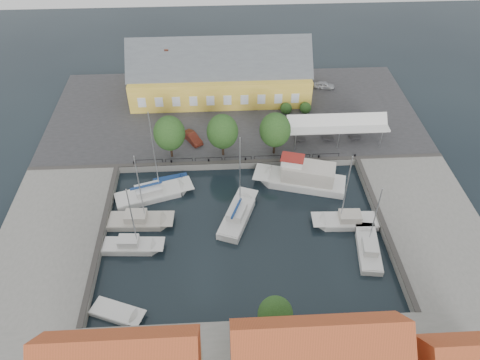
{
  "coord_description": "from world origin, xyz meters",
  "views": [
    {
      "loc": [
        -2.43,
        -38.92,
        40.52
      ],
      "look_at": [
        0.0,
        6.0,
        1.5
      ],
      "focal_mm": 35.0,
      "sensor_mm": 36.0,
      "label": 1
    }
  ],
  "objects_px": {
    "west_boat_c": "(132,247)",
    "launch_sw": "(117,313)",
    "east_boat_b": "(346,222)",
    "west_boat_a": "(152,195)",
    "east_boat_c": "(368,250)",
    "launch_nw": "(170,182)",
    "car_silver": "(324,85)",
    "car_red": "(192,138)",
    "west_boat_b": "(139,222)",
    "center_sailboat": "(238,216)",
    "warehouse": "(216,75)",
    "tent_canopy": "(337,125)",
    "trawler": "(303,178)"
  },
  "relations": [
    {
      "from": "warehouse",
      "to": "center_sailboat",
      "type": "relative_size",
      "value": 2.39
    },
    {
      "from": "car_silver",
      "to": "west_boat_b",
      "type": "xyz_separation_m",
      "value": [
        -27.57,
        -28.64,
        -1.33
      ]
    },
    {
      "from": "west_boat_b",
      "to": "west_boat_a",
      "type": "bearing_deg",
      "value": 76.54
    },
    {
      "from": "east_boat_c",
      "to": "launch_nw",
      "type": "distance_m",
      "value": 26.33
    },
    {
      "from": "warehouse",
      "to": "west_boat_b",
      "type": "distance_m",
      "value": 29.8
    },
    {
      "from": "tent_canopy",
      "to": "east_boat_b",
      "type": "bearing_deg",
      "value": -96.23
    },
    {
      "from": "launch_sw",
      "to": "launch_nw",
      "type": "height_order",
      "value": "launch_sw"
    },
    {
      "from": "car_silver",
      "to": "east_boat_b",
      "type": "xyz_separation_m",
      "value": [
        -2.93,
        -30.01,
        -1.33
      ]
    },
    {
      "from": "warehouse",
      "to": "tent_canopy",
      "type": "relative_size",
      "value": 2.04
    },
    {
      "from": "east_boat_b",
      "to": "west_boat_a",
      "type": "distance_m",
      "value": 24.29
    },
    {
      "from": "west_boat_a",
      "to": "west_boat_c",
      "type": "bearing_deg",
      "value": -100.01
    },
    {
      "from": "car_silver",
      "to": "launch_nw",
      "type": "relative_size",
      "value": 0.73
    },
    {
      "from": "west_boat_a",
      "to": "west_boat_c",
      "type": "height_order",
      "value": "west_boat_a"
    },
    {
      "from": "east_boat_c",
      "to": "west_boat_c",
      "type": "distance_m",
      "value": 26.57
    },
    {
      "from": "west_boat_b",
      "to": "car_silver",
      "type": "bearing_deg",
      "value": 46.09
    },
    {
      "from": "launch_sw",
      "to": "west_boat_c",
      "type": "bearing_deg",
      "value": 86.64
    },
    {
      "from": "east_boat_b",
      "to": "car_red",
      "type": "bearing_deg",
      "value": 138.86
    },
    {
      "from": "car_silver",
      "to": "car_red",
      "type": "xyz_separation_m",
      "value": [
        -21.52,
        -13.76,
        0.04
      ]
    },
    {
      "from": "car_red",
      "to": "tent_canopy",
      "type": "bearing_deg",
      "value": -35.04
    },
    {
      "from": "tent_canopy",
      "to": "car_silver",
      "type": "relative_size",
      "value": 4.01
    },
    {
      "from": "car_red",
      "to": "center_sailboat",
      "type": "relative_size",
      "value": 0.32
    },
    {
      "from": "east_boat_c",
      "to": "west_boat_a",
      "type": "bearing_deg",
      "value": 157.06
    },
    {
      "from": "car_silver",
      "to": "east_boat_c",
      "type": "distance_m",
      "value": 34.55
    },
    {
      "from": "car_red",
      "to": "east_boat_b",
      "type": "relative_size",
      "value": 0.36
    },
    {
      "from": "trawler",
      "to": "launch_sw",
      "type": "xyz_separation_m",
      "value": [
        -21.44,
        -18.36,
        -0.93
      ]
    },
    {
      "from": "tent_canopy",
      "to": "east_boat_c",
      "type": "bearing_deg",
      "value": -90.62
    },
    {
      "from": "west_boat_c",
      "to": "launch_nw",
      "type": "relative_size",
      "value": 2.02
    },
    {
      "from": "west_boat_c",
      "to": "launch_sw",
      "type": "distance_m",
      "value": 8.52
    },
    {
      "from": "warehouse",
      "to": "car_red",
      "type": "distance_m",
      "value": 13.79
    },
    {
      "from": "tent_canopy",
      "to": "launch_sw",
      "type": "distance_m",
      "value": 38.11
    },
    {
      "from": "launch_sw",
      "to": "west_boat_b",
      "type": "bearing_deg",
      "value": 85.88
    },
    {
      "from": "west_boat_a",
      "to": "launch_sw",
      "type": "xyz_separation_m",
      "value": [
        -2.02,
        -17.13,
        -0.18
      ]
    },
    {
      "from": "west_boat_a",
      "to": "launch_nw",
      "type": "xyz_separation_m",
      "value": [
        2.11,
        2.48,
        -0.18
      ]
    },
    {
      "from": "warehouse",
      "to": "east_boat_c",
      "type": "relative_size",
      "value": 3.0
    },
    {
      "from": "warehouse",
      "to": "east_boat_b",
      "type": "bearing_deg",
      "value": -62.97
    },
    {
      "from": "car_silver",
      "to": "west_boat_c",
      "type": "xyz_separation_m",
      "value": [
        -27.96,
        -32.55,
        -1.33
      ]
    },
    {
      "from": "center_sailboat",
      "to": "launch_nw",
      "type": "distance_m",
      "value": 11.03
    },
    {
      "from": "warehouse",
      "to": "east_boat_b",
      "type": "height_order",
      "value": "warehouse"
    },
    {
      "from": "warehouse",
      "to": "west_boat_a",
      "type": "bearing_deg",
      "value": -110.37
    },
    {
      "from": "east_boat_c",
      "to": "tent_canopy",
      "type": "bearing_deg",
      "value": 89.38
    },
    {
      "from": "car_silver",
      "to": "car_red",
      "type": "distance_m",
      "value": 25.55
    },
    {
      "from": "east_boat_c",
      "to": "west_boat_a",
      "type": "relative_size",
      "value": 0.73
    },
    {
      "from": "west_boat_c",
      "to": "tent_canopy",
      "type": "bearing_deg",
      "value": 33.85
    },
    {
      "from": "east_boat_b",
      "to": "launch_nw",
      "type": "distance_m",
      "value": 23.05
    },
    {
      "from": "west_boat_b",
      "to": "trawler",
      "type": "bearing_deg",
      "value": 16.13
    },
    {
      "from": "center_sailboat",
      "to": "launch_sw",
      "type": "height_order",
      "value": "center_sailboat"
    },
    {
      "from": "car_red",
      "to": "launch_nw",
      "type": "xyz_separation_m",
      "value": [
        -2.8,
        -7.69,
        -1.54
      ]
    },
    {
      "from": "east_boat_b",
      "to": "launch_sw",
      "type": "distance_m",
      "value": 27.82
    },
    {
      "from": "west_boat_c",
      "to": "launch_nw",
      "type": "xyz_separation_m",
      "value": [
        3.64,
        11.1,
        -0.17
      ]
    },
    {
      "from": "west_boat_a",
      "to": "launch_sw",
      "type": "height_order",
      "value": "west_boat_a"
    }
  ]
}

